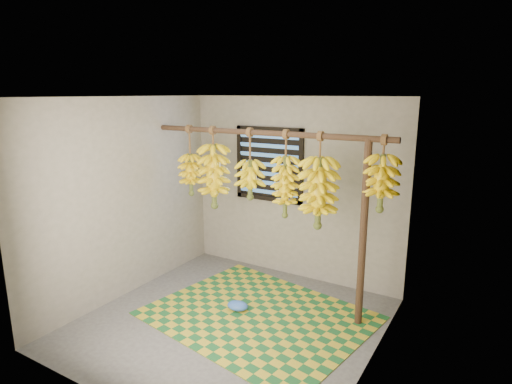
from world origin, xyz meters
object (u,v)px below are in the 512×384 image
Objects in this scene: banana_bunch_b at (214,176)px; banana_bunch_c at (250,179)px; banana_bunch_e at (319,193)px; support_post at (363,236)px; plastic_bag at (238,306)px; banana_bunch_d at (285,187)px; banana_bunch_a at (191,174)px; banana_bunch_f at (381,183)px; woven_mat at (258,315)px.

banana_bunch_b and banana_bunch_c have the same top height.
banana_bunch_b is at bearing 180.00° from banana_bunch_c.
banana_bunch_b is 0.96× the size of banana_bunch_e.
support_post is 1.94m from banana_bunch_b.
banana_bunch_d is at bearing 50.49° from plastic_bag.
banana_bunch_b is (-1.89, 0.00, 0.44)m from support_post.
support_post is 2.24× the size of banana_bunch_a.
support_post is 0.59m from banana_bunch_f.
woven_mat is at bearing -157.46° from support_post.
plastic_bag is 1.74m from banana_bunch_a.
banana_bunch_d is at bearing 180.00° from banana_bunch_e.
banana_bunch_a and banana_bunch_d have the same top height.
support_post is 1.48m from woven_mat.
woven_mat is at bearing -140.17° from banana_bunch_e.
banana_bunch_a is 0.89× the size of banana_bunch_b.
plastic_bag is at bearing -160.87° from support_post.
plastic_bag is at bearing -129.51° from banana_bunch_d.
banana_bunch_c reaches higher than support_post.
banana_bunch_c is at bearing 180.00° from banana_bunch_d.
woven_mat is 2.32× the size of banana_bunch_d.
banana_bunch_f reaches higher than plastic_bag.
banana_bunch_f is (1.16, 0.42, 1.57)m from woven_mat.
plastic_bag is 0.25× the size of banana_bunch_d.
banana_bunch_a reaches higher than plastic_bag.
woven_mat is 1.73m from banana_bunch_b.
banana_bunch_d is 0.40m from banana_bunch_e.
banana_bunch_a is 1.17× the size of banana_bunch_f.
banana_bunch_b and banana_bunch_f have the same top height.
banana_bunch_d is (0.99, 0.00, -0.02)m from banana_bunch_b.
banana_bunch_f is (1.06, 0.00, 0.16)m from banana_bunch_d.
banana_bunch_d and banana_bunch_f have the same top height.
banana_bunch_e is (-0.51, 0.00, 0.39)m from support_post.
banana_bunch_d and banana_bunch_e have the same top height.
banana_bunch_d reaches higher than woven_mat.
support_post is 2.40× the size of banana_bunch_c.
banana_bunch_a is at bearing 161.36° from woven_mat.
support_post is 2.30m from banana_bunch_a.
banana_bunch_c is (-0.36, 0.42, 1.45)m from woven_mat.
banana_bunch_b and banana_bunch_e have the same top height.
banana_bunch_c reaches higher than plastic_bag.
plastic_bag is at bearing -35.34° from banana_bunch_b.
banana_bunch_b is at bearing 180.00° from banana_bunch_e.
banana_bunch_f is (0.15, 0.00, 0.57)m from support_post.
banana_bunch_e is (0.40, 0.00, -0.02)m from banana_bunch_d.
banana_bunch_f is (1.52, 0.00, 0.12)m from banana_bunch_c.
banana_bunch_b is 1.02× the size of banana_bunch_d.
banana_bunch_a is 1.35m from banana_bunch_d.
banana_bunch_e is at bearing 0.00° from banana_bunch_d.
banana_bunch_e is at bearing 180.00° from banana_bunch_f.
woven_mat is at bearing -18.64° from banana_bunch_a.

